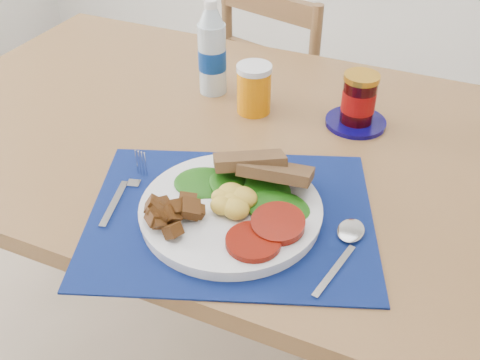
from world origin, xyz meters
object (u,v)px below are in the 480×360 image
Objects in this scene: chair_far at (285,81)px; jam_on_saucer at (358,103)px; juice_glass at (254,90)px; water_bottle at (212,53)px; breakfast_plate at (226,206)px.

chair_far is 0.69m from jam_on_saucer.
jam_on_saucer reaches higher than juice_glass.
jam_on_saucer is at bearing 138.51° from chair_far.
jam_on_saucer is (0.35, -0.01, -0.05)m from water_bottle.
chair_far reaches higher than juice_glass.
water_bottle reaches higher than jam_on_saucer.
chair_far is at bearing 102.12° from juice_glass.
jam_on_saucer reaches higher than breakfast_plate.
water_bottle is 2.11× the size of juice_glass.
juice_glass is at bearing -20.74° from water_bottle.
chair_far is 0.61m from water_bottle.
juice_glass is 0.80× the size of jam_on_saucer.
breakfast_plate is at bearing 118.46° from chair_far.
jam_on_saucer is (0.23, 0.04, 0.00)m from juice_glass.
breakfast_plate is 0.47m from water_bottle.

